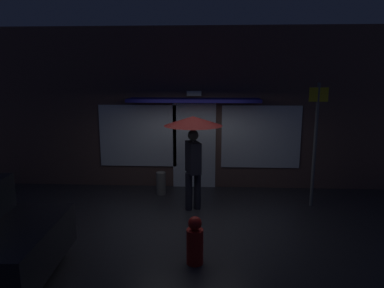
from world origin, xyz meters
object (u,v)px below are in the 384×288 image
object	(u,v)px
street_sign_post	(315,139)
fire_hydrant	(195,242)
person_with_umbrella	(193,134)
sidewalk_bollard	(161,183)

from	to	relation	value
street_sign_post	fire_hydrant	size ratio (longest dim) A/B	3.55
person_with_umbrella	fire_hydrant	distance (m)	2.60
fire_hydrant	person_with_umbrella	bearing A→B (deg)	93.51
person_with_umbrella	sidewalk_bollard	xyz separation A→B (m)	(-0.84, 0.94, -1.39)
sidewalk_bollard	fire_hydrant	bearing A→B (deg)	-72.91
person_with_umbrella	fire_hydrant	size ratio (longest dim) A/B	2.66
person_with_umbrella	street_sign_post	world-z (taller)	street_sign_post
sidewalk_bollard	fire_hydrant	world-z (taller)	fire_hydrant
street_sign_post	sidewalk_bollard	size ratio (longest dim) A/B	4.91
person_with_umbrella	fire_hydrant	bearing A→B (deg)	-15.44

